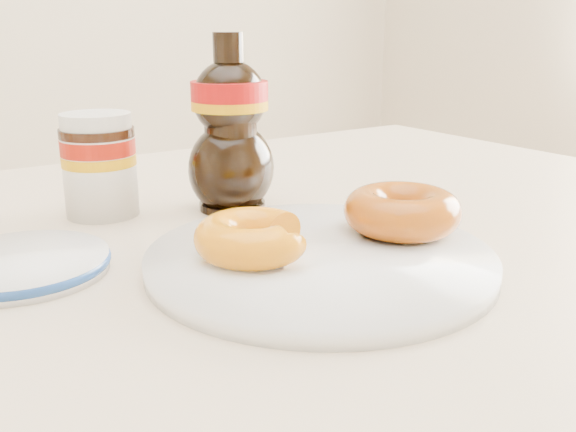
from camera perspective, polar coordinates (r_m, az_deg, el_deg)
dining_table at (r=0.67m, az=-8.61°, el=-9.28°), size 1.40×0.90×0.75m
plate at (r=0.57m, az=2.84°, el=-3.81°), size 0.31×0.31×0.02m
donut_bitten at (r=0.55m, az=-3.21°, el=-1.89°), size 0.10×0.10×0.03m
donut_whole at (r=0.62m, az=10.11°, el=0.46°), size 0.14×0.14×0.04m
nutella_jar at (r=0.74m, az=-16.44°, el=4.73°), size 0.08×0.08×0.11m
syrup_bottle at (r=0.73m, az=-5.15°, el=8.17°), size 0.11×0.10×0.20m
blue_rim_saucer at (r=0.60m, az=-22.63°, el=-3.94°), size 0.15×0.15×0.02m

